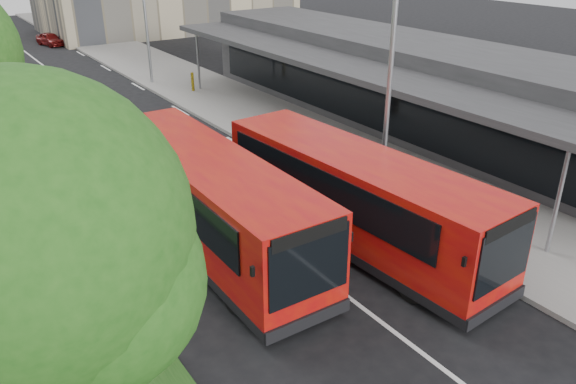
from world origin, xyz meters
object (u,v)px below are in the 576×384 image
lamp_post_far (142,2)px  car_near (50,39)px  tree_near (31,251)px  lamp_post_near (389,65)px  bus_main (356,198)px  bus_second (209,200)px  bollard (193,82)px  litter_bin (285,126)px

lamp_post_far → car_near: size_ratio=2.63×
tree_near → lamp_post_far: lamp_post_far is taller
car_near → tree_near: bearing=-116.3°
lamp_post_near → lamp_post_far: 20.00m
lamp_post_near → bus_main: 4.15m
bus_second → bollard: bearing=66.9°
bus_second → bollard: bus_second is taller
lamp_post_near → bollard: (1.24, 16.74, -4.05)m
lamp_post_far → bus_main: 21.62m
bus_second → litter_bin: 9.32m
lamp_post_far → bus_main: size_ratio=0.82×
lamp_post_far → litter_bin: 13.46m
lamp_post_near → bus_main: lamp_post_near is taller
tree_near → bollard: (12.37, 21.69, -3.81)m
lamp_post_far → bus_main: lamp_post_far is taller
bollard → car_near: bollard is taller
lamp_post_near → bus_second: (-5.72, 0.90, -3.30)m
tree_near → litter_bin: bearing=44.8°
bus_main → car_near: size_ratio=3.19×
bus_main → car_near: bearing=86.1°
bus_second → litter_bin: bus_second is taller
litter_bin → bollard: bearing=89.1°
litter_bin → bus_main: bearing=-110.9°
lamp_post_far → bollard: size_ratio=7.75×
tree_near → lamp_post_near: size_ratio=0.87×
car_near → bus_main: bearing=-104.1°
tree_near → bus_second: bearing=47.2°
tree_near → bus_main: (8.98, 3.69, -3.09)m
bus_main → bus_second: bus_second is taller
tree_near → lamp_post_near: (11.13, 4.95, 0.24)m
tree_near → bus_main: tree_near is taller
bus_main → bollard: 18.33m
lamp_post_far → tree_near: bearing=-114.0°
bollard → bus_main: bearing=-100.6°
bus_main → litter_bin: bus_main is taller
lamp_post_far → bus_second: lamp_post_far is taller
tree_near → lamp_post_near: lamp_post_near is taller
bus_main → lamp_post_far: bearing=80.8°
litter_bin → bollard: (0.14, 9.52, 0.01)m
bus_second → bollard: (6.96, 15.83, -0.76)m
lamp_post_far → bus_second: bearing=-106.7°
bollard → litter_bin: bearing=-90.9°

